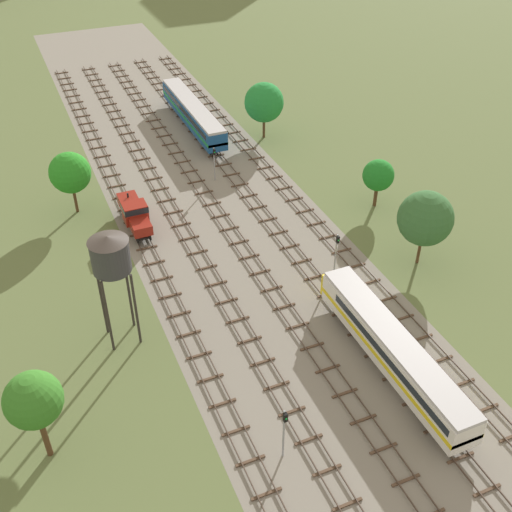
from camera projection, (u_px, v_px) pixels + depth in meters
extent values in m
plane|color=#5B6B3D|center=(237.00, 241.00, 70.10)|extent=(480.00, 480.00, 0.00)
cube|color=gray|center=(237.00, 240.00, 70.10)|extent=(23.72, 176.00, 0.01)
cube|color=#47382D|center=(144.00, 256.00, 67.38)|extent=(0.07, 126.00, 0.15)
cube|color=#47382D|center=(157.00, 253.00, 67.83)|extent=(0.07, 126.00, 0.15)
cube|color=brown|center=(266.00, 494.00, 44.36)|extent=(2.40, 0.22, 0.14)
cube|color=brown|center=(250.00, 461.00, 46.58)|extent=(2.40, 0.22, 0.14)
cube|color=brown|center=(236.00, 431.00, 48.80)|extent=(2.40, 0.22, 0.14)
cube|color=brown|center=(222.00, 403.00, 51.02)|extent=(2.40, 0.22, 0.14)
cube|color=brown|center=(210.00, 378.00, 53.25)|extent=(2.40, 0.22, 0.14)
cube|color=brown|center=(199.00, 355.00, 55.47)|extent=(2.40, 0.22, 0.14)
cube|color=brown|center=(189.00, 334.00, 57.69)|extent=(2.40, 0.22, 0.14)
cube|color=brown|center=(179.00, 314.00, 59.91)|extent=(2.40, 0.22, 0.14)
cube|color=brown|center=(170.00, 296.00, 62.13)|extent=(2.40, 0.22, 0.14)
cube|color=brown|center=(162.00, 279.00, 64.35)|extent=(2.40, 0.22, 0.14)
cube|color=brown|center=(154.00, 263.00, 66.58)|extent=(2.40, 0.22, 0.14)
cube|color=brown|center=(147.00, 248.00, 68.80)|extent=(2.40, 0.22, 0.14)
cube|color=brown|center=(140.00, 234.00, 71.02)|extent=(2.40, 0.22, 0.14)
cube|color=brown|center=(134.00, 221.00, 73.24)|extent=(2.40, 0.22, 0.14)
cube|color=brown|center=(128.00, 209.00, 75.46)|extent=(2.40, 0.22, 0.14)
cube|color=brown|center=(122.00, 197.00, 77.69)|extent=(2.40, 0.22, 0.14)
cube|color=brown|center=(117.00, 186.00, 79.91)|extent=(2.40, 0.22, 0.14)
cube|color=brown|center=(112.00, 176.00, 82.13)|extent=(2.40, 0.22, 0.14)
cube|color=brown|center=(107.00, 166.00, 84.35)|extent=(2.40, 0.22, 0.14)
cube|color=brown|center=(102.00, 156.00, 86.57)|extent=(2.40, 0.22, 0.14)
cube|color=brown|center=(98.00, 148.00, 88.79)|extent=(2.40, 0.22, 0.14)
cube|color=brown|center=(94.00, 139.00, 91.02)|extent=(2.40, 0.22, 0.14)
cube|color=brown|center=(90.00, 131.00, 93.24)|extent=(2.40, 0.22, 0.14)
cube|color=brown|center=(86.00, 123.00, 95.46)|extent=(2.40, 0.22, 0.14)
cube|color=brown|center=(83.00, 116.00, 97.68)|extent=(2.40, 0.22, 0.14)
cube|color=brown|center=(79.00, 109.00, 99.90)|extent=(2.40, 0.22, 0.14)
cube|color=brown|center=(76.00, 102.00, 102.12)|extent=(2.40, 0.22, 0.14)
cube|color=brown|center=(73.00, 96.00, 104.35)|extent=(2.40, 0.22, 0.14)
cube|color=brown|center=(70.00, 90.00, 106.57)|extent=(2.40, 0.22, 0.14)
cube|color=brown|center=(67.00, 84.00, 108.79)|extent=(2.40, 0.22, 0.14)
cube|color=brown|center=(64.00, 78.00, 111.01)|extent=(2.40, 0.22, 0.14)
cube|color=brown|center=(62.00, 73.00, 113.23)|extent=(2.40, 0.22, 0.14)
cube|color=#47382D|center=(187.00, 246.00, 68.93)|extent=(0.07, 126.00, 0.15)
cube|color=#47382D|center=(199.00, 243.00, 69.38)|extent=(0.07, 126.00, 0.15)
cube|color=brown|center=(347.00, 504.00, 43.69)|extent=(2.40, 0.22, 0.14)
cube|color=brown|center=(327.00, 470.00, 45.92)|extent=(2.40, 0.22, 0.14)
cube|color=brown|center=(309.00, 440.00, 48.14)|extent=(2.40, 0.22, 0.14)
cube|color=brown|center=(292.00, 411.00, 50.36)|extent=(2.40, 0.22, 0.14)
cube|color=brown|center=(277.00, 386.00, 52.58)|extent=(2.40, 0.22, 0.14)
cube|color=brown|center=(263.00, 362.00, 54.80)|extent=(2.40, 0.22, 0.14)
cube|color=brown|center=(250.00, 340.00, 57.02)|extent=(2.40, 0.22, 0.14)
cube|color=brown|center=(238.00, 320.00, 59.25)|extent=(2.40, 0.22, 0.14)
cube|color=brown|center=(226.00, 301.00, 61.47)|extent=(2.40, 0.22, 0.14)
cube|color=brown|center=(216.00, 284.00, 63.69)|extent=(2.40, 0.22, 0.14)
cube|color=brown|center=(206.00, 268.00, 65.91)|extent=(2.40, 0.22, 0.14)
cube|color=brown|center=(197.00, 252.00, 68.13)|extent=(2.40, 0.22, 0.14)
cube|color=brown|center=(189.00, 238.00, 70.35)|extent=(2.40, 0.22, 0.14)
cube|color=brown|center=(181.00, 225.00, 72.58)|extent=(2.40, 0.22, 0.14)
cube|color=brown|center=(174.00, 212.00, 74.80)|extent=(2.40, 0.22, 0.14)
cube|color=brown|center=(167.00, 200.00, 77.02)|extent=(2.40, 0.22, 0.14)
cube|color=brown|center=(160.00, 189.00, 79.24)|extent=(2.40, 0.22, 0.14)
cube|color=brown|center=(154.00, 179.00, 81.46)|extent=(2.40, 0.22, 0.14)
cube|color=brown|center=(148.00, 169.00, 83.68)|extent=(2.40, 0.22, 0.14)
cube|color=brown|center=(142.00, 159.00, 85.91)|extent=(2.40, 0.22, 0.14)
cube|color=brown|center=(137.00, 150.00, 88.13)|extent=(2.40, 0.22, 0.14)
cube|color=brown|center=(132.00, 142.00, 90.35)|extent=(2.40, 0.22, 0.14)
cube|color=brown|center=(127.00, 133.00, 92.57)|extent=(2.40, 0.22, 0.14)
cube|color=brown|center=(122.00, 126.00, 94.79)|extent=(2.40, 0.22, 0.14)
cube|color=brown|center=(118.00, 118.00, 97.01)|extent=(2.40, 0.22, 0.14)
cube|color=brown|center=(114.00, 111.00, 99.24)|extent=(2.40, 0.22, 0.14)
cube|color=brown|center=(110.00, 104.00, 101.46)|extent=(2.40, 0.22, 0.14)
cube|color=brown|center=(106.00, 98.00, 103.68)|extent=(2.40, 0.22, 0.14)
cube|color=brown|center=(102.00, 92.00, 105.90)|extent=(2.40, 0.22, 0.14)
cube|color=brown|center=(98.00, 86.00, 108.12)|extent=(2.40, 0.22, 0.14)
cube|color=brown|center=(95.00, 80.00, 110.34)|extent=(2.40, 0.22, 0.14)
cube|color=brown|center=(92.00, 75.00, 112.57)|extent=(2.40, 0.22, 0.14)
cube|color=brown|center=(89.00, 69.00, 114.79)|extent=(2.40, 0.22, 0.14)
cube|color=#47382D|center=(228.00, 236.00, 70.49)|extent=(0.07, 126.00, 0.15)
cube|color=#47382D|center=(240.00, 233.00, 70.94)|extent=(0.07, 126.00, 0.15)
cube|color=brown|center=(406.00, 480.00, 45.25)|extent=(2.40, 0.22, 0.14)
cube|color=brown|center=(384.00, 449.00, 47.47)|extent=(2.40, 0.22, 0.14)
cube|color=brown|center=(363.00, 420.00, 49.69)|extent=(2.40, 0.22, 0.14)
cube|color=brown|center=(345.00, 393.00, 51.91)|extent=(2.40, 0.22, 0.14)
cube|color=brown|center=(328.00, 369.00, 54.14)|extent=(2.40, 0.22, 0.14)
cube|color=brown|center=(312.00, 347.00, 56.36)|extent=(2.40, 0.22, 0.14)
cube|color=brown|center=(297.00, 326.00, 58.58)|extent=(2.40, 0.22, 0.14)
cube|color=brown|center=(284.00, 307.00, 60.80)|extent=(2.40, 0.22, 0.14)
cube|color=brown|center=(272.00, 289.00, 63.02)|extent=(2.40, 0.22, 0.14)
cube|color=brown|center=(260.00, 272.00, 65.24)|extent=(2.40, 0.22, 0.14)
cube|color=brown|center=(249.00, 257.00, 67.47)|extent=(2.40, 0.22, 0.14)
cube|color=brown|center=(239.00, 242.00, 69.69)|extent=(2.40, 0.22, 0.14)
cube|color=brown|center=(229.00, 229.00, 71.91)|extent=(2.40, 0.22, 0.14)
cube|color=brown|center=(220.00, 216.00, 74.13)|extent=(2.40, 0.22, 0.14)
cube|color=brown|center=(212.00, 204.00, 76.35)|extent=(2.40, 0.22, 0.14)
cube|color=brown|center=(204.00, 193.00, 78.57)|extent=(2.40, 0.22, 0.14)
cube|color=brown|center=(196.00, 182.00, 80.80)|extent=(2.40, 0.22, 0.14)
cube|color=brown|center=(189.00, 172.00, 83.02)|extent=(2.40, 0.22, 0.14)
cube|color=brown|center=(183.00, 162.00, 85.24)|extent=(2.40, 0.22, 0.14)
cube|color=brown|center=(176.00, 153.00, 87.46)|extent=(2.40, 0.22, 0.14)
cube|color=brown|center=(170.00, 144.00, 89.68)|extent=(2.40, 0.22, 0.14)
cube|color=brown|center=(164.00, 136.00, 91.91)|extent=(2.40, 0.22, 0.14)
cube|color=brown|center=(159.00, 128.00, 94.13)|extent=(2.40, 0.22, 0.14)
cube|color=brown|center=(153.00, 120.00, 96.35)|extent=(2.40, 0.22, 0.14)
cube|color=brown|center=(148.00, 113.00, 98.57)|extent=(2.40, 0.22, 0.14)
cube|color=brown|center=(144.00, 106.00, 100.79)|extent=(2.40, 0.22, 0.14)
cube|color=brown|center=(139.00, 100.00, 103.01)|extent=(2.40, 0.22, 0.14)
cube|color=brown|center=(134.00, 94.00, 105.24)|extent=(2.40, 0.22, 0.14)
cube|color=brown|center=(130.00, 88.00, 107.46)|extent=(2.40, 0.22, 0.14)
cube|color=brown|center=(126.00, 82.00, 109.68)|extent=(2.40, 0.22, 0.14)
cube|color=brown|center=(122.00, 76.00, 111.90)|extent=(2.40, 0.22, 0.14)
cube|color=brown|center=(119.00, 71.00, 114.12)|extent=(2.40, 0.22, 0.14)
cube|color=brown|center=(115.00, 66.00, 116.34)|extent=(2.40, 0.22, 0.14)
cube|color=#47382D|center=(268.00, 226.00, 72.04)|extent=(0.07, 126.00, 0.15)
cube|color=#47382D|center=(279.00, 224.00, 72.49)|extent=(0.07, 126.00, 0.15)
cube|color=brown|center=(487.00, 490.00, 44.58)|extent=(2.40, 0.22, 0.14)
cube|color=brown|center=(461.00, 458.00, 46.80)|extent=(2.40, 0.22, 0.14)
cube|color=brown|center=(436.00, 428.00, 49.03)|extent=(2.40, 0.22, 0.14)
cube|color=brown|center=(415.00, 401.00, 51.25)|extent=(2.40, 0.22, 0.14)
cube|color=brown|center=(394.00, 376.00, 53.47)|extent=(2.40, 0.22, 0.14)
cube|color=brown|center=(376.00, 353.00, 55.69)|extent=(2.40, 0.22, 0.14)
cube|color=brown|center=(359.00, 332.00, 57.91)|extent=(2.40, 0.22, 0.14)
cube|color=brown|center=(343.00, 312.00, 60.13)|extent=(2.40, 0.22, 0.14)
cube|color=brown|center=(328.00, 294.00, 62.36)|extent=(2.40, 0.22, 0.14)
cube|color=brown|center=(314.00, 277.00, 64.58)|extent=(2.40, 0.22, 0.14)
cube|color=brown|center=(302.00, 261.00, 66.80)|extent=(2.40, 0.22, 0.14)
cube|color=brown|center=(290.00, 247.00, 69.02)|extent=(2.40, 0.22, 0.14)
cube|color=brown|center=(278.00, 233.00, 71.24)|extent=(2.40, 0.22, 0.14)
cube|color=brown|center=(268.00, 220.00, 73.47)|extent=(2.40, 0.22, 0.14)
cube|color=brown|center=(258.00, 207.00, 75.69)|extent=(2.40, 0.22, 0.14)
cube|color=brown|center=(249.00, 196.00, 77.91)|extent=(2.40, 0.22, 0.14)
cube|color=brown|center=(240.00, 185.00, 80.13)|extent=(2.40, 0.22, 0.14)
cube|color=brown|center=(231.00, 175.00, 82.35)|extent=(2.40, 0.22, 0.14)
cube|color=brown|center=(224.00, 165.00, 84.57)|extent=(2.40, 0.22, 0.14)
cube|color=brown|center=(216.00, 156.00, 86.80)|extent=(2.40, 0.22, 0.14)
cube|color=brown|center=(209.00, 147.00, 89.02)|extent=(2.40, 0.22, 0.14)
cube|color=brown|center=(202.00, 138.00, 91.24)|extent=(2.40, 0.22, 0.14)
cube|color=brown|center=(196.00, 130.00, 93.46)|extent=(2.40, 0.22, 0.14)
cube|color=brown|center=(189.00, 123.00, 95.68)|extent=(2.40, 0.22, 0.14)
cube|color=brown|center=(184.00, 115.00, 97.90)|extent=(2.40, 0.22, 0.14)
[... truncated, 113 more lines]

